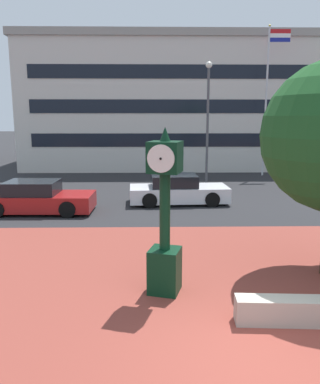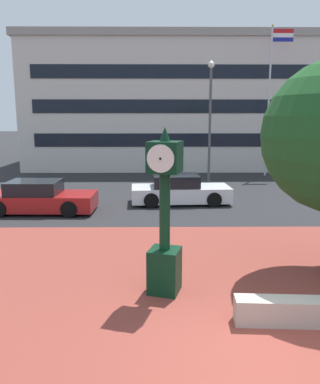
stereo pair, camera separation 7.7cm
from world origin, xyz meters
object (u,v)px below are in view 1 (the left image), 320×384
Objects in this scene: street_clock at (165,222)px; civic_building at (173,106)px; car_street_mid at (37,198)px; car_street_near at (178,191)px; street_lamp_post at (208,111)px; flagpole_primary at (268,93)px.

street_clock is 0.16× the size of civic_building.
street_clock is 8.89m from car_street_mid.
street_clock reaches higher than car_street_near.
civic_building is at bearing 96.07° from street_lamp_post.
flagpole_primary reaches higher than car_street_mid.
street_lamp_post is (1.29, -12.14, -0.63)m from civic_building.
street_lamp_post is at bearing 94.69° from street_clock.
flagpole_primary is at bearing 83.81° from street_clock.
street_clock is at bearing 35.01° from car_street_mid.
street_clock is at bearing -101.58° from street_lamp_post.
civic_building reaches higher than car_street_mid.
street_clock reaches higher than car_street_mid.
civic_building is at bearing 102.88° from street_clock.
car_street_near is (0.86, 8.91, -1.03)m from street_clock.
street_lamp_post is (1.96, 4.87, 3.54)m from car_street_near.
flagpole_primary is at bearing 140.08° from car_street_near.
street_lamp_post reaches higher than car_street_mid.
flagpole_primary is 10.35m from civic_building.
car_street_near and car_street_mid have the same top height.
car_street_near is at bearing -126.96° from flagpole_primary.
flagpole_primary reaches higher than street_clock.
flagpole_primary is 5.64m from street_lamp_post.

